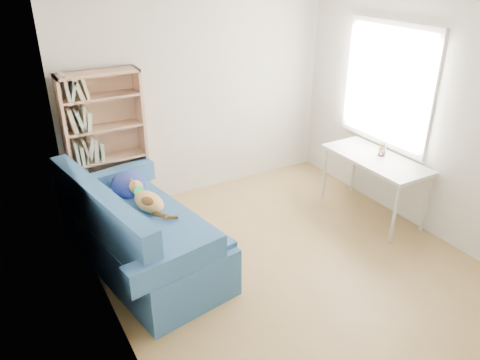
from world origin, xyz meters
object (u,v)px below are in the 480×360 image
Objects in this scene: desk at (375,163)px; bookshelf at (108,154)px; pen_cup at (382,150)px; sofa at (138,234)px.

bookshelf is at bearing 150.94° from desk.
desk is at bearing -171.53° from pen_cup.
sofa is 2.79m from desk.
desk is (2.75, -0.39, 0.32)m from sofa.
sofa is at bearing -92.86° from bookshelf.
sofa reaches higher than desk.
bookshelf is 10.27× the size of pen_cup.
pen_cup is at bearing -17.32° from sofa.
desk is at bearing -29.06° from bookshelf.
sofa is 2.90m from pen_cup.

